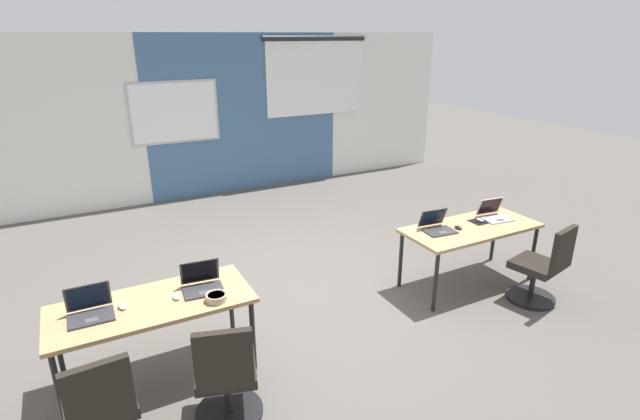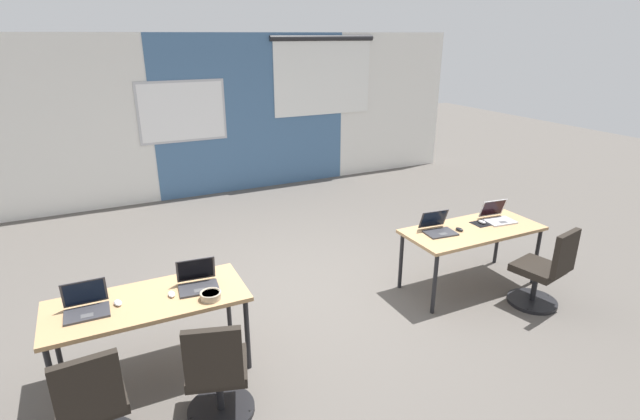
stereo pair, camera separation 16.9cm
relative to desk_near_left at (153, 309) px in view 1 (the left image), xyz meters
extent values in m
plane|color=#56514C|center=(1.75, 0.60, -0.66)|extent=(24.00, 24.00, 0.00)
cube|color=silver|center=(1.75, 4.80, 0.74)|extent=(10.00, 0.20, 2.80)
cube|color=#42668E|center=(2.54, 4.69, 0.74)|extent=(3.58, 0.01, 2.80)
cube|color=#B7B7BC|center=(1.26, 4.69, 0.87)|extent=(1.48, 0.02, 1.04)
cube|color=white|center=(1.26, 4.68, 0.87)|extent=(1.40, 0.02, 0.96)
cube|color=white|center=(3.93, 4.67, 1.32)|extent=(2.00, 0.02, 1.35)
cylinder|color=black|center=(3.93, 4.67, 2.04)|extent=(2.10, 0.10, 0.10)
cube|color=tan|center=(0.00, 0.00, 0.04)|extent=(1.60, 0.70, 0.04)
cylinder|color=black|center=(-0.74, -0.30, -0.32)|extent=(0.04, 0.04, 0.68)
cylinder|color=black|center=(0.74, -0.30, -0.32)|extent=(0.04, 0.04, 0.68)
cylinder|color=black|center=(-0.74, 0.30, -0.32)|extent=(0.04, 0.04, 0.68)
cylinder|color=black|center=(0.74, 0.30, -0.32)|extent=(0.04, 0.04, 0.68)
cube|color=tan|center=(3.50, 0.00, 0.04)|extent=(1.60, 0.70, 0.04)
cylinder|color=black|center=(2.76, -0.30, -0.32)|extent=(0.04, 0.04, 0.68)
cylinder|color=black|center=(4.24, -0.30, -0.32)|extent=(0.04, 0.04, 0.68)
cylinder|color=black|center=(2.76, 0.30, -0.32)|extent=(0.04, 0.04, 0.68)
cylinder|color=black|center=(4.24, 0.30, -0.32)|extent=(0.04, 0.04, 0.68)
cube|color=#333338|center=(-0.45, -0.03, 0.07)|extent=(0.33, 0.23, 0.02)
cube|color=#4C4C4F|center=(-0.45, -0.08, 0.08)|extent=(0.09, 0.06, 0.00)
cube|color=#333338|center=(-0.45, 0.10, 0.19)|extent=(0.33, 0.04, 0.22)
cube|color=black|center=(-0.45, 0.10, 0.19)|extent=(0.30, 0.03, 0.19)
ellipsoid|color=silver|center=(-0.22, 0.02, 0.08)|extent=(0.07, 0.11, 0.03)
cube|color=black|center=(-0.49, -0.67, -0.24)|extent=(0.47, 0.47, 0.08)
cube|color=black|center=(-0.47, -0.92, 0.03)|extent=(0.40, 0.09, 0.46)
cube|color=#333338|center=(0.42, -0.02, 0.07)|extent=(0.35, 0.26, 0.02)
cube|color=#4C4C4F|center=(0.41, -0.07, 0.08)|extent=(0.10, 0.07, 0.00)
cube|color=#333338|center=(0.43, 0.12, 0.19)|extent=(0.33, 0.08, 0.22)
cube|color=black|center=(0.43, 0.11, 0.19)|extent=(0.30, 0.07, 0.19)
ellipsoid|color=silver|center=(0.19, -0.03, 0.08)|extent=(0.06, 0.10, 0.03)
cylinder|color=black|center=(0.38, -0.72, -0.64)|extent=(0.52, 0.52, 0.04)
cylinder|color=black|center=(0.38, -0.72, -0.45)|extent=(0.06, 0.06, 0.34)
cube|color=black|center=(0.38, -0.72, -0.24)|extent=(0.55, 0.55, 0.08)
cube|color=black|center=(0.31, -0.95, 0.03)|extent=(0.40, 0.17, 0.46)
sphere|color=black|center=(0.44, -0.49, -0.64)|extent=(0.04, 0.04, 0.04)
sphere|color=black|center=(0.57, -0.85, -0.64)|extent=(0.04, 0.04, 0.04)
cube|color=#333338|center=(3.07, 0.04, 0.07)|extent=(0.35, 0.26, 0.02)
cube|color=#4C4C4F|center=(3.06, -0.01, 0.08)|extent=(0.10, 0.07, 0.00)
cube|color=#333338|center=(3.09, 0.19, 0.18)|extent=(0.34, 0.12, 0.21)
cube|color=black|center=(3.08, 0.19, 0.18)|extent=(0.30, 0.10, 0.18)
ellipsoid|color=black|center=(3.31, 0.01, 0.08)|extent=(0.07, 0.11, 0.03)
cube|color=#B7B7BC|center=(3.92, 0.01, 0.07)|extent=(0.35, 0.26, 0.02)
cube|color=#4C4C4F|center=(3.91, -0.04, 0.08)|extent=(0.10, 0.07, 0.00)
cube|color=#B7B7BC|center=(3.94, 0.16, 0.18)|extent=(0.34, 0.11, 0.21)
cube|color=black|center=(3.93, 0.15, 0.18)|extent=(0.30, 0.10, 0.18)
cube|color=black|center=(3.69, 0.06, 0.06)|extent=(0.22, 0.19, 0.00)
ellipsoid|color=#B2B2B7|center=(3.69, 0.06, 0.08)|extent=(0.06, 0.10, 0.03)
cylinder|color=black|center=(3.87, -0.62, -0.64)|extent=(0.52, 0.52, 0.04)
cylinder|color=black|center=(3.87, -0.62, -0.45)|extent=(0.06, 0.06, 0.34)
cube|color=black|center=(3.87, -0.62, -0.24)|extent=(0.52, 0.52, 0.08)
cube|color=black|center=(3.92, -0.87, 0.03)|extent=(0.40, 0.14, 0.46)
sphere|color=black|center=(3.82, -0.39, -0.64)|extent=(0.04, 0.04, 0.04)
sphere|color=black|center=(4.10, -0.65, -0.64)|extent=(0.04, 0.04, 0.04)
sphere|color=black|center=(3.67, -0.74, -0.64)|extent=(0.04, 0.04, 0.04)
cylinder|color=tan|center=(0.47, -0.22, 0.09)|extent=(0.17, 0.17, 0.05)
torus|color=tan|center=(0.47, -0.22, 0.11)|extent=(0.18, 0.18, 0.02)
cylinder|color=gold|center=(0.47, -0.22, 0.11)|extent=(0.14, 0.14, 0.01)
camera|label=1|loc=(-0.38, -3.64, 2.12)|focal=26.86mm
camera|label=2|loc=(-0.23, -3.72, 2.12)|focal=26.86mm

